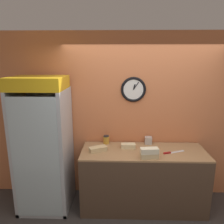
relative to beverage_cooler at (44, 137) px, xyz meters
The scene contains 10 objects.
wall_back 1.57m from the beverage_cooler, 13.28° to the left, with size 5.20×0.10×2.70m.
prep_counter 1.65m from the beverage_cooler, ahead, with size 1.88×0.69×0.94m.
beverage_cooler is the anchor object (origin of this frame).
sandwich_stack_bottom 1.59m from the beverage_cooler, 10.52° to the right, with size 0.26×0.14×0.08m.
sandwich_stack_middle 1.59m from the beverage_cooler, 10.52° to the right, with size 0.26×0.13×0.08m.
sandwich_flat_left 1.30m from the beverage_cooler, ahead, with size 0.22×0.11×0.07m.
sandwich_flat_right 0.84m from the beverage_cooler, ahead, with size 0.28×0.22×0.07m.
chefs_knife 1.92m from the beverage_cooler, ahead, with size 0.34×0.17×0.02m.
condiment_jar 0.97m from the beverage_cooler, 14.12° to the left, with size 0.10×0.10×0.14m.
napkin_dispenser 1.64m from the beverage_cooler, ahead, with size 0.11×0.09×0.12m.
Camera 1 is at (-0.39, -2.17, 2.29)m, focal length 35.00 mm.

